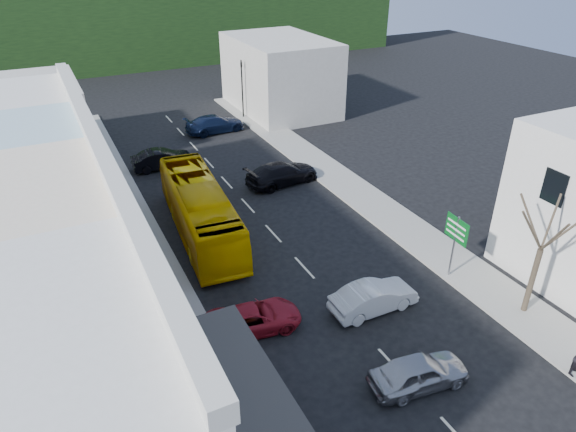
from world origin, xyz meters
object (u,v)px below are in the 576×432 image
at_px(pedestrian_left, 209,330).
at_px(direction_sign, 453,248).
at_px(car_red, 254,316).
at_px(street_tree, 541,249).
at_px(bus, 200,211).
at_px(car_silver, 419,372).
at_px(car_white, 374,298).
at_px(traffic_signal, 242,90).

bearing_deg(pedestrian_left, direction_sign, -69.52).
relative_size(car_red, street_tree, 0.65).
distance_m(bus, car_red, 9.26).
xyz_separation_m(bus, car_silver, (4.03, -15.18, -0.85)).
bearing_deg(pedestrian_left, car_red, -59.48).
relative_size(car_silver, street_tree, 0.62).
xyz_separation_m(car_white, direction_sign, (5.10, 0.45, 1.10)).
bearing_deg(traffic_signal, car_silver, 104.28).
bearing_deg(car_red, bus, 3.87).
bearing_deg(car_white, car_silver, 166.70).
bearing_deg(car_silver, street_tree, -72.96).
height_order(pedestrian_left, traffic_signal, traffic_signal).
distance_m(street_tree, traffic_signal, 33.03).
distance_m(car_white, car_red, 5.79).
xyz_separation_m(car_silver, car_white, (1.10, 4.70, 0.00)).
height_order(car_white, traffic_signal, traffic_signal).
height_order(car_silver, traffic_signal, traffic_signal).
bearing_deg(car_silver, car_red, 44.17).
bearing_deg(car_silver, traffic_signal, -3.68).
height_order(car_red, street_tree, street_tree).
xyz_separation_m(car_red, pedestrian_left, (-2.20, -0.30, 0.30)).
xyz_separation_m(street_tree, traffic_signal, (-1.03, 33.00, -0.78)).
xyz_separation_m(pedestrian_left, street_tree, (14.17, -4.35, 2.55)).
relative_size(car_silver, direction_sign, 1.22).
relative_size(direction_sign, street_tree, 0.51).
xyz_separation_m(car_silver, direction_sign, (6.19, 5.15, 1.10)).
height_order(car_red, pedestrian_left, pedestrian_left).
bearing_deg(bus, pedestrian_left, -101.08).
distance_m(pedestrian_left, street_tree, 15.04).
relative_size(bus, street_tree, 1.63).
relative_size(car_red, pedestrian_left, 2.71).
xyz_separation_m(car_red, street_tree, (11.97, -4.64, 2.85)).
distance_m(bus, pedestrian_left, 9.90).
height_order(direction_sign, street_tree, street_tree).
relative_size(car_white, direction_sign, 1.22).
xyz_separation_m(car_white, car_red, (-5.65, 1.27, 0.00)).
bearing_deg(direction_sign, car_silver, -136.31).
bearing_deg(car_silver, direction_sign, -43.39).
bearing_deg(bus, car_white, -59.05).
height_order(pedestrian_left, direction_sign, direction_sign).
height_order(street_tree, traffic_signal, street_tree).
distance_m(bus, direction_sign, 14.33).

